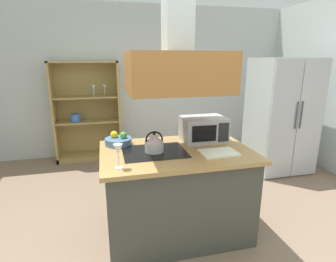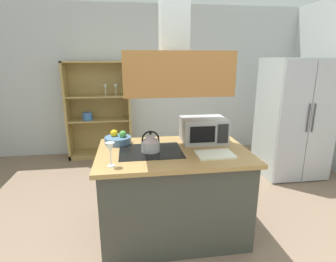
# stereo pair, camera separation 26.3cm
# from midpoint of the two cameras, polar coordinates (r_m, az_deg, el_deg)

# --- Properties ---
(ground_plane) EXTENTS (7.80, 7.80, 0.00)m
(ground_plane) POSITION_cam_midpoint_polar(r_m,az_deg,el_deg) (2.76, -2.02, -24.51)
(ground_plane) COLOR #826A55
(wall_back) EXTENTS (6.00, 0.12, 2.70)m
(wall_back) POSITION_cam_midpoint_polar(r_m,az_deg,el_deg) (5.11, -9.11, 10.42)
(wall_back) COLOR silver
(wall_back) RESTS_ON ground
(kitchen_island) EXTENTS (1.46, 0.97, 0.90)m
(kitchen_island) POSITION_cam_midpoint_polar(r_m,az_deg,el_deg) (2.79, -1.04, -12.83)
(kitchen_island) COLOR #3F4239
(kitchen_island) RESTS_ON ground
(range_hood) EXTENTS (0.90, 0.70, 1.24)m
(range_hood) POSITION_cam_midpoint_polar(r_m,az_deg,el_deg) (2.46, -1.18, 15.06)
(range_hood) COLOR #A56B33
(refrigerator) EXTENTS (0.90, 0.77, 1.78)m
(refrigerator) POSITION_cam_midpoint_polar(r_m,az_deg,el_deg) (4.52, 21.52, 3.02)
(refrigerator) COLOR #B5C1BE
(refrigerator) RESTS_ON ground
(dish_cabinet) EXTENTS (1.13, 0.40, 1.72)m
(dish_cabinet) POSITION_cam_midpoint_polar(r_m,az_deg,el_deg) (4.99, -18.24, 2.82)
(dish_cabinet) COLOR #A58B4E
(dish_cabinet) RESTS_ON ground
(kettle) EXTENTS (0.18, 0.18, 0.20)m
(kettle) POSITION_cam_midpoint_polar(r_m,az_deg,el_deg) (2.54, -5.92, -2.66)
(kettle) COLOR #B3B6BA
(kettle) RESTS_ON kitchen_island
(cutting_board) EXTENTS (0.34, 0.24, 0.02)m
(cutting_board) POSITION_cam_midpoint_polar(r_m,az_deg,el_deg) (2.53, 7.88, -4.66)
(cutting_board) COLOR white
(cutting_board) RESTS_ON kitchen_island
(microwave) EXTENTS (0.46, 0.35, 0.26)m
(microwave) POSITION_cam_midpoint_polar(r_m,az_deg,el_deg) (2.87, 4.98, 0.38)
(microwave) COLOR #B7BABF
(microwave) RESTS_ON kitchen_island
(wine_glass_on_counter) EXTENTS (0.08, 0.08, 0.21)m
(wine_glass_on_counter) POSITION_cam_midpoint_polar(r_m,az_deg,el_deg) (2.20, -14.02, -4.10)
(wine_glass_on_counter) COLOR silver
(wine_glass_on_counter) RESTS_ON kitchen_island
(fruit_bowl) EXTENTS (0.27, 0.27, 0.14)m
(fruit_bowl) POSITION_cam_midpoint_polar(r_m,az_deg,el_deg) (2.83, -13.20, -2.03)
(fruit_bowl) COLOR #4C7299
(fruit_bowl) RESTS_ON kitchen_island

